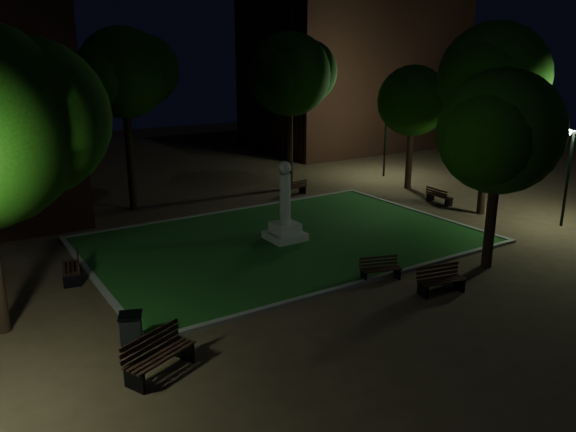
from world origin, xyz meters
name	(u,v)px	position (x,y,z in m)	size (l,w,h in m)	color
ground	(314,255)	(0.00, 0.00, 0.00)	(80.00, 80.00, 0.00)	#4C3825
lawn	(285,240)	(0.00, 2.00, 0.04)	(15.00, 10.00, 0.08)	#1E521A
lawn_kerb	(285,240)	(0.00, 2.00, 0.06)	(15.40, 10.40, 0.12)	slate
monument	(285,219)	(0.00, 2.00, 0.96)	(1.40, 1.40, 3.20)	#9F9B91
building_far	(353,71)	(18.00, 20.00, 6.00)	(16.00, 10.00, 12.00)	#542A1D
tree_north_wl	(71,95)	(-5.83, 10.97, 5.50)	(4.61, 3.77, 7.40)	black
tree_north_er	(292,74)	(5.31, 9.67, 6.25)	(5.44, 4.44, 8.48)	black
tree_ne	(414,101)	(10.97, 6.14, 4.86)	(4.69, 3.83, 6.78)	black
tree_east	(495,78)	(10.16, 0.44, 6.28)	(6.04, 4.93, 8.74)	black
tree_se	(502,132)	(4.62, -4.29, 4.81)	(5.14, 4.20, 6.92)	black
tree_far_north	(125,73)	(-3.53, 10.03, 6.47)	(5.06, 4.13, 8.55)	black
lamppost_se	(570,158)	(11.40, -2.83, 3.03)	(1.18, 0.28, 4.31)	black
lamppost_ne	(386,126)	(11.96, 9.35, 3.13)	(1.18, 0.28, 4.47)	black
bench_near_left	(380,269)	(0.55, -3.09, 0.36)	(1.46, 0.89, 0.76)	black
bench_near_right	(440,281)	(1.40, -4.96, 0.41)	(1.65, 0.84, 0.86)	black
bench_west_near	(158,356)	(-7.80, -4.64, 0.47)	(1.93, 1.32, 1.00)	black
bench_left_side	(73,268)	(-8.16, 2.45, 0.40)	(0.83, 1.63, 0.85)	black
bench_right_side	(439,197)	(9.71, 2.77, 0.38)	(0.60, 1.50, 0.81)	black
bench_far_side	(294,188)	(4.56, 8.22, 0.38)	(1.53, 0.74, 0.80)	black
trash_bin	(131,331)	(-7.95, -3.15, 0.49)	(0.74, 0.74, 0.97)	black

